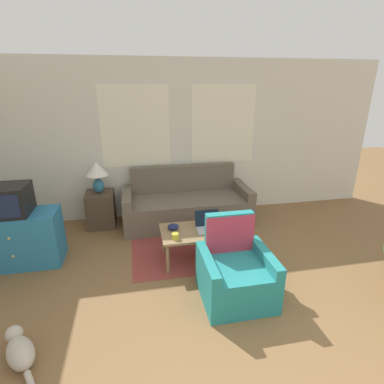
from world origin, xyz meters
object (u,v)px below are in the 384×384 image
at_px(cat_black, 20,351).
at_px(snack_bowl, 173,227).
at_px(television, 9,200).
at_px(coffee_table, 198,233).
at_px(cup_navy, 175,236).
at_px(armchair, 235,274).
at_px(laptop, 208,225).
at_px(table_lamp, 97,172).
at_px(couch, 186,206).

bearing_deg(cat_black, snack_bowl, -76.80).
height_order(television, coffee_table, television).
relative_size(cup_navy, cat_black, 0.15).
bearing_deg(television, cup_navy, -14.88).
bearing_deg(television, cat_black, -73.64).
bearing_deg(armchair, laptop, 97.31).
height_order(table_lamp, snack_bowl, table_lamp).
bearing_deg(snack_bowl, armchair, -57.76).
height_order(armchair, cup_navy, armchair).
xyz_separation_m(armchair, cup_navy, (-0.56, 0.61, 0.19)).
xyz_separation_m(coffee_table, cat_black, (-1.80, -1.24, -0.27)).
relative_size(armchair, laptop, 2.76).
height_order(laptop, cup_navy, laptop).
bearing_deg(cat_black, laptop, -85.82).
relative_size(armchair, coffee_table, 0.91).
height_order(armchair, television, television).
bearing_deg(cup_navy, armchair, -47.24).
distance_m(television, snack_bowl, 2.02).
distance_m(armchair, snack_bowl, 1.05).
bearing_deg(laptop, television, 172.04).
xyz_separation_m(couch, laptop, (0.08, -1.17, 0.20)).
bearing_deg(armchair, cup_navy, 132.76).
relative_size(armchair, snack_bowl, 6.03).
distance_m(couch, armchair, 1.96).
bearing_deg(snack_bowl, coffee_table, -16.43).
bearing_deg(cup_navy, cat_black, -144.01).
height_order(television, snack_bowl, television).
xyz_separation_m(table_lamp, cup_navy, (1.01, -1.46, -0.45)).
xyz_separation_m(couch, television, (-2.32, -0.83, 0.61)).
distance_m(table_lamp, laptop, 2.00).
bearing_deg(table_lamp, couch, -4.72).
bearing_deg(cat_black, table_lamp, -39.11).
bearing_deg(laptop, table_lamp, 138.94).
distance_m(couch, table_lamp, 1.53).
relative_size(television, snack_bowl, 3.11).
height_order(table_lamp, laptop, table_lamp).
bearing_deg(laptop, coffee_table, -176.37).
bearing_deg(couch, cup_navy, -105.72).
height_order(coffee_table, snack_bowl, snack_bowl).
distance_m(television, cup_navy, 2.05).
bearing_deg(couch, armchair, -84.67).
relative_size(table_lamp, coffee_table, 0.52).
bearing_deg(couch, cat_black, -127.49).
bearing_deg(table_lamp, laptop, -41.06).
bearing_deg(coffee_table, cat_black, -145.37).
xyz_separation_m(coffee_table, laptop, (0.14, 0.01, 0.10)).
xyz_separation_m(cup_navy, cat_black, (-1.48, -1.07, -0.35)).
bearing_deg(cup_navy, television, 165.12).
xyz_separation_m(television, cup_navy, (1.94, -0.52, -0.42)).
distance_m(armchair, cup_navy, 0.85).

